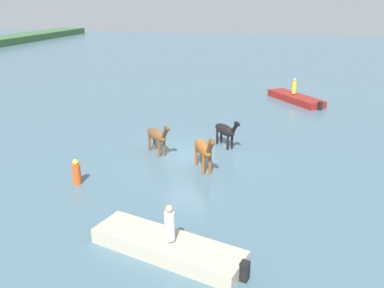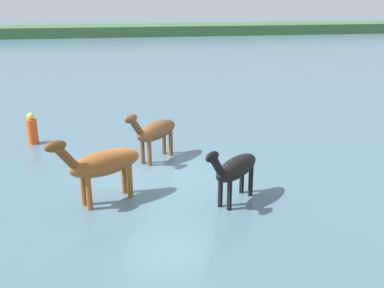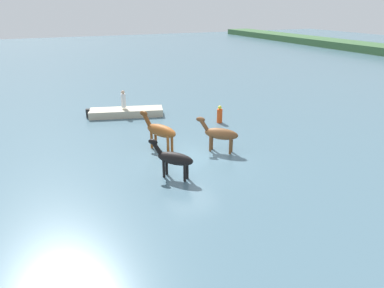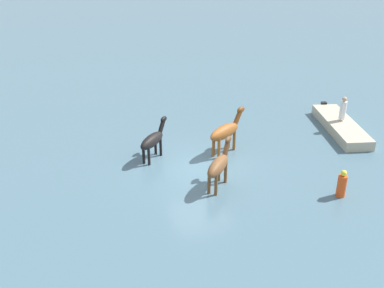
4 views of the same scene
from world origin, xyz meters
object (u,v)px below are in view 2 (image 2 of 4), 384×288
at_px(horse_dun_straggler, 235,169).
at_px(buoy_channel_marker, 32,130).
at_px(horse_pinto_flank, 155,131).
at_px(horse_lead, 102,164).

xyz_separation_m(horse_dun_straggler, buoy_channel_marker, (-6.00, 5.57, -0.42)).
relative_size(horse_pinto_flank, buoy_channel_marker, 1.66).
distance_m(horse_dun_straggler, buoy_channel_marker, 8.20).
bearing_deg(buoy_channel_marker, horse_dun_straggler, -42.88).
xyz_separation_m(horse_pinto_flank, horse_lead, (-1.53, -2.74, 0.08)).
relative_size(horse_lead, buoy_channel_marker, 2.07).
bearing_deg(horse_dun_straggler, horse_lead, -51.91).
height_order(horse_dun_straggler, buoy_channel_marker, horse_dun_straggler).
height_order(horse_pinto_flank, buoy_channel_marker, horse_pinto_flank).
distance_m(horse_lead, buoy_channel_marker, 5.74).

